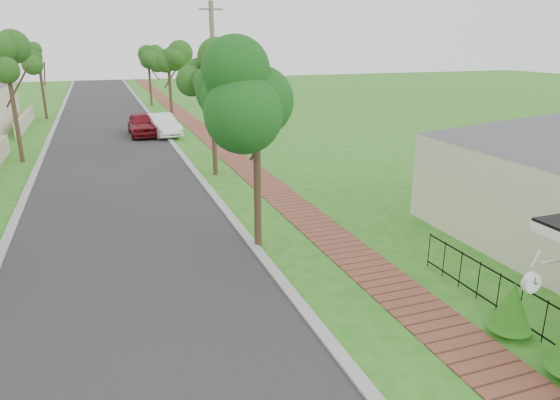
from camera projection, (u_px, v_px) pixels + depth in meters
ground at (332, 395)px, 9.01m from camera, size 160.00×160.00×0.00m
road at (114, 163)px, 25.95m from camera, size 7.00×120.00×0.02m
kerb_right at (184, 158)px, 27.13m from camera, size 0.30×120.00×0.10m
kerb_left at (37, 169)px, 24.77m from camera, size 0.30×120.00×0.10m
sidewalk at (230, 154)px, 27.97m from camera, size 1.50×120.00×0.03m
picket_fence at (545, 320)px, 10.43m from camera, size 0.03×8.02×1.00m
street_trees at (104, 67)px, 30.73m from camera, size 10.70×37.65×5.89m
parked_car_red at (143, 124)px, 33.30m from camera, size 1.86×4.53×1.54m
parked_car_white at (162, 125)px, 33.20m from camera, size 2.26×4.57×1.44m
near_tree at (256, 95)px, 14.12m from camera, size 2.26×2.26×5.81m
utility_pole at (214, 82)px, 25.69m from camera, size 1.20×0.24×7.97m
station_clock at (534, 281)px, 9.07m from camera, size 1.06×0.13×0.59m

